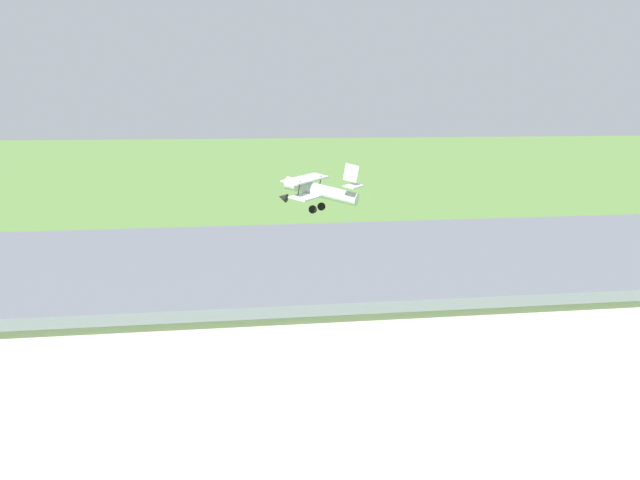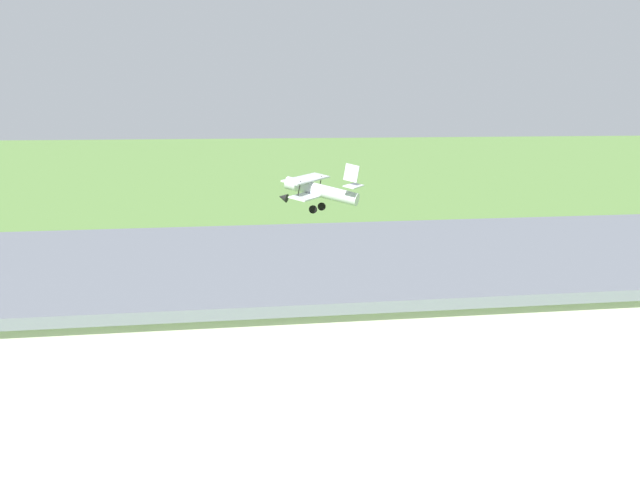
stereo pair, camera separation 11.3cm
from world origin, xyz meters
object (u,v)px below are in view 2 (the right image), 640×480
(hangar, at_px, (351,353))
(biplane, at_px, (318,190))
(person_walking_on_apron, at_px, (462,304))
(person_watching_takeoff, at_px, (55,329))
(person_at_fence_line, at_px, (569,303))

(hangar, relative_size, biplane, 5.50)
(person_walking_on_apron, height_order, person_watching_takeoff, person_watching_takeoff)
(hangar, height_order, person_walking_on_apron, hangar)
(biplane, distance_m, person_walking_on_apron, 18.82)
(biplane, relative_size, person_at_fence_line, 4.23)
(biplane, bearing_deg, person_at_fence_line, 127.25)
(hangar, distance_m, person_watching_takeoff, 22.14)
(person_walking_on_apron, distance_m, person_at_fence_line, 6.75)
(hangar, relative_size, person_watching_takeoff, 23.25)
(hangar, relative_size, person_walking_on_apron, 23.82)
(person_walking_on_apron, height_order, person_at_fence_line, person_at_fence_line)
(biplane, xyz_separation_m, person_watching_takeoff, (17.59, 19.39, -5.42))
(person_walking_on_apron, bearing_deg, biplane, -68.47)
(hangar, bearing_deg, biplane, -96.30)
(hangar, height_order, person_at_fence_line, hangar)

